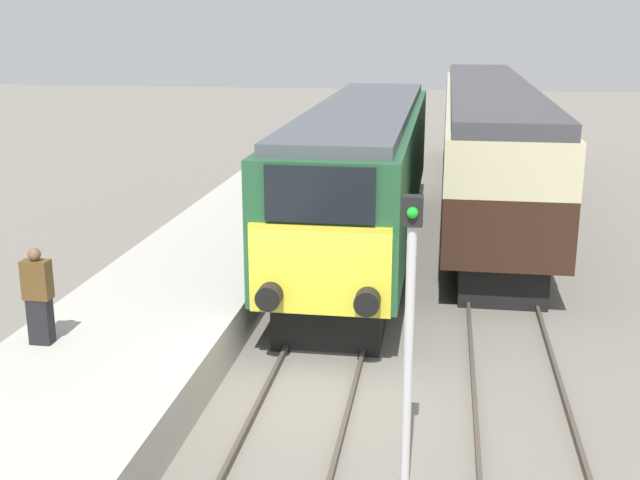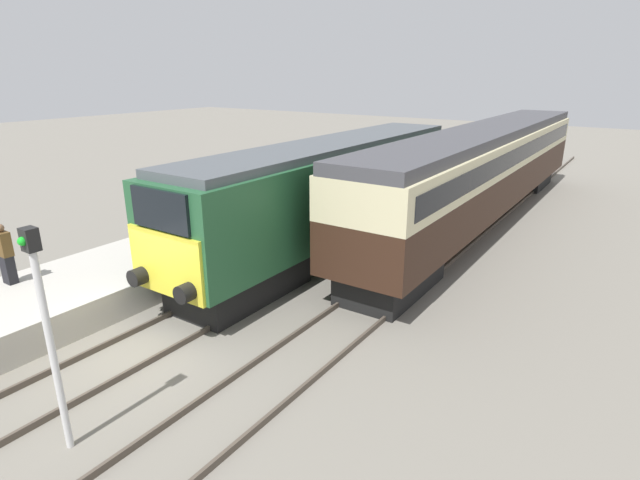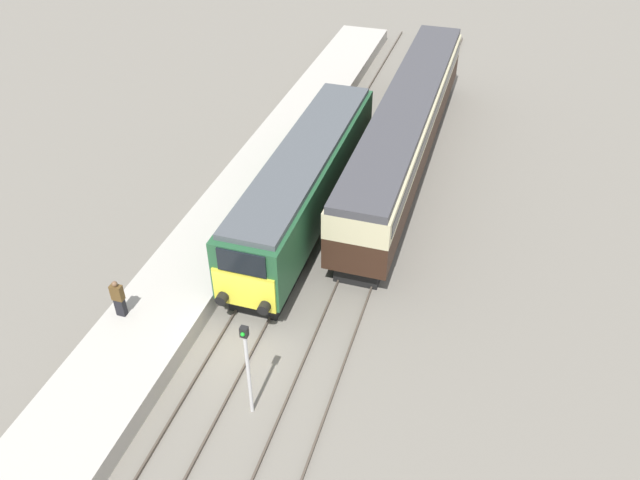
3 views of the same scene
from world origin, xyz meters
name	(u,v)px [view 3 (image 3 of 3)]	position (x,y,z in m)	size (l,w,h in m)	color
ground_plane	(240,338)	(0.00, 0.00, 0.00)	(120.00, 120.00, 0.00)	slate
platform_left	(242,202)	(-3.30, 8.00, 0.42)	(3.50, 50.00, 0.84)	#B7B2A8
rails_near_track	(285,257)	(0.00, 5.00, 0.07)	(1.51, 60.00, 0.14)	#4C4238
rails_far_track	(360,272)	(3.40, 5.00, 0.07)	(1.50, 60.00, 0.14)	#4C4238
locomotive	(305,182)	(0.00, 7.99, 2.19)	(2.70, 14.98, 3.91)	black
passenger_carriage	(407,123)	(3.40, 14.55, 2.45)	(2.75, 21.57, 4.02)	black
person_on_platform	(118,298)	(-4.35, -0.90, 1.64)	(0.44, 0.26, 1.63)	black
signal_post	(247,364)	(1.70, -2.98, 2.35)	(0.24, 0.28, 3.96)	silver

